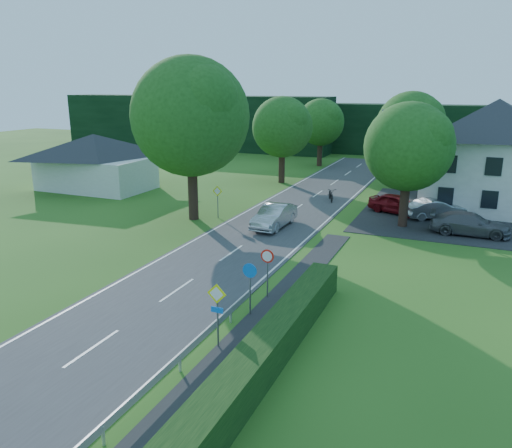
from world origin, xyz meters
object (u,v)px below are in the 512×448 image
at_px(parked_car_grey, 470,224).
at_px(streetlight, 405,159).
at_px(parked_car_silver_a, 435,209).
at_px(parasol, 467,201).
at_px(parked_car_silver_b, 486,204).
at_px(motorcycle, 331,194).
at_px(moving_car, 274,216).
at_px(parked_car_red, 397,204).

bearing_deg(parked_car_grey, streetlight, 62.45).
height_order(parked_car_silver_a, parked_car_grey, parked_car_grey).
bearing_deg(streetlight, parasol, 34.68).
relative_size(parked_car_silver_a, parked_car_silver_b, 0.79).
xyz_separation_m(parked_car_silver_a, parked_car_silver_b, (3.46, 3.00, 0.05)).
height_order(motorcycle, parasol, parasol).
bearing_deg(parasol, moving_car, -143.99).
distance_m(parked_car_silver_a, parasol, 3.01).
height_order(streetlight, motorcycle, streetlight).
xyz_separation_m(moving_car, motorcycle, (1.50, 9.56, -0.24)).
height_order(parked_car_grey, parasol, parasol).
distance_m(moving_car, motorcycle, 9.68).
height_order(parked_car_silver_a, parked_car_silver_b, parked_car_silver_b).
height_order(motorcycle, parked_car_silver_a, parked_car_silver_a).
xyz_separation_m(streetlight, parked_car_silver_b, (5.84, 4.00, -3.65)).
relative_size(parked_car_grey, parked_car_silver_b, 0.91).
xyz_separation_m(streetlight, parked_car_red, (-0.50, 1.55, -3.69)).
bearing_deg(parasol, parked_car_silver_a, -135.10).
distance_m(streetlight, parked_car_silver_b, 7.96).
bearing_deg(parked_car_silver_a, streetlight, 83.74).
relative_size(streetlight, parked_car_silver_b, 1.44).
distance_m(parked_car_silver_a, parked_car_silver_b, 4.58).
xyz_separation_m(parked_car_red, parked_car_grey, (5.27, -3.96, -0.01)).
distance_m(motorcycle, parked_car_silver_a, 9.07).
relative_size(parked_car_silver_b, parasol, 2.35).
bearing_deg(parked_car_silver_a, motorcycle, 43.17).
height_order(parked_car_silver_a, parasol, parasol).
bearing_deg(moving_car, streetlight, 38.65).
relative_size(parked_car_red, parked_car_silver_a, 0.99).
relative_size(moving_car, motorcycle, 2.30).
bearing_deg(parked_car_silver_b, parked_car_grey, 175.58).
bearing_deg(parked_car_red, parked_car_grey, -106.81).
distance_m(streetlight, parasol, 6.42).
height_order(parked_car_red, parked_car_silver_b, parked_car_silver_b).
distance_m(motorcycle, parasol, 10.79).
bearing_deg(streetlight, parked_car_silver_a, 22.82).
xyz_separation_m(moving_car, parked_car_silver_b, (13.60, 9.80, -0.02)).
bearing_deg(parasol, parked_car_silver_b, 33.57).
xyz_separation_m(parked_car_red, parked_car_silver_b, (6.33, 2.45, 0.03)).
bearing_deg(motorcycle, streetlight, -53.66).
relative_size(moving_car, parasol, 2.03).
relative_size(streetlight, parked_car_grey, 1.59).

